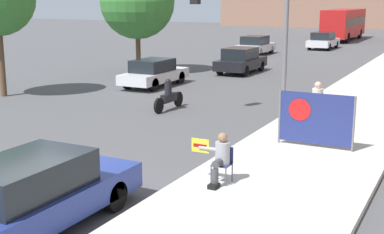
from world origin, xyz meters
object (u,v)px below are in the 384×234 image
(city_bus_on_road, at_px, (344,23))
(protest_banner, at_px, (315,119))
(parked_car_curbside, at_px, (32,195))
(street_tree_midblock, at_px, (137,2))
(car_on_road_midblock, at_px, (241,60))
(seated_protester, at_px, (220,157))
(car_on_road_far_lane, at_px, (323,40))
(traffic_light_pole, at_px, (248,18))
(car_on_road_nearest, at_px, (154,73))
(motorcycle_on_road, at_px, (169,96))
(car_on_road_distant, at_px, (255,45))
(pedestrian_behind, at_px, (317,107))

(city_bus_on_road, bearing_deg, protest_banner, -79.24)
(parked_car_curbside, relative_size, street_tree_midblock, 0.76)
(car_on_road_midblock, bearing_deg, seated_protester, -69.19)
(street_tree_midblock, bearing_deg, car_on_road_far_lane, 73.62)
(traffic_light_pole, relative_size, city_bus_on_road, 0.48)
(car_on_road_nearest, bearing_deg, motorcycle_on_road, -53.03)
(car_on_road_nearest, bearing_deg, traffic_light_pole, -35.92)
(traffic_light_pole, distance_m, parked_car_curbside, 11.06)
(motorcycle_on_road, bearing_deg, car_on_road_far_lane, 91.86)
(car_on_road_nearest, relative_size, car_on_road_midblock, 1.02)
(traffic_light_pole, xyz_separation_m, car_on_road_nearest, (-6.91, 5.00, -2.97))
(car_on_road_midblock, xyz_separation_m, motorcycle_on_road, (1.53, -11.25, -0.20))
(car_on_road_nearest, height_order, street_tree_midblock, street_tree_midblock)
(car_on_road_distant, xyz_separation_m, motorcycle_on_road, (4.46, -21.45, -0.19))
(parked_car_curbside, relative_size, car_on_road_nearest, 1.12)
(protest_banner, bearing_deg, motorcycle_on_road, 153.80)
(seated_protester, distance_m, protest_banner, 4.20)
(car_on_road_far_lane, xyz_separation_m, street_tree_midblock, (-5.95, -20.25, 3.40))
(car_on_road_nearest, distance_m, motorcycle_on_road, 5.83)
(seated_protester, xyz_separation_m, parked_car_curbside, (-2.20, -3.69, -0.05))
(traffic_light_pole, relative_size, car_on_road_nearest, 1.20)
(seated_protester, distance_m, street_tree_midblock, 20.35)
(car_on_road_distant, height_order, car_on_road_far_lane, same)
(pedestrian_behind, bearing_deg, traffic_light_pole, -55.84)
(car_on_road_nearest, xyz_separation_m, motorcycle_on_road, (3.51, -4.66, -0.15))
(pedestrian_behind, relative_size, car_on_road_midblock, 0.40)
(car_on_road_far_lane, height_order, city_bus_on_road, city_bus_on_road)
(seated_protester, bearing_deg, car_on_road_distant, 123.17)
(pedestrian_behind, relative_size, car_on_road_nearest, 0.39)
(car_on_road_nearest, bearing_deg, protest_banner, -37.97)
(car_on_road_nearest, relative_size, car_on_road_distant, 0.99)
(seated_protester, distance_m, parked_car_curbside, 4.30)
(protest_banner, xyz_separation_m, street_tree_midblock, (-13.54, 11.74, 3.15))
(city_bus_on_road, bearing_deg, seated_protester, -81.50)
(car_on_road_far_lane, bearing_deg, motorcycle_on_road, -88.14)
(pedestrian_behind, bearing_deg, city_bus_on_road, -110.50)
(car_on_road_midblock, bearing_deg, street_tree_midblock, -152.54)
(pedestrian_behind, bearing_deg, protest_banner, 71.38)
(city_bus_on_road, relative_size, motorcycle_on_road, 4.91)
(traffic_light_pole, height_order, car_on_road_midblock, traffic_light_pole)
(car_on_road_nearest, bearing_deg, car_on_road_midblock, 73.28)
(pedestrian_behind, bearing_deg, seated_protester, 50.97)
(traffic_light_pole, height_order, city_bus_on_road, traffic_light_pole)
(seated_protester, xyz_separation_m, protest_banner, (1.13, 4.03, 0.20))
(pedestrian_behind, distance_m, motorcycle_on_road, 6.54)
(car_on_road_nearest, height_order, car_on_road_far_lane, car_on_road_far_lane)
(car_on_road_midblock, bearing_deg, protest_banner, -60.60)
(car_on_road_far_lane, relative_size, street_tree_midblock, 0.73)
(car_on_road_midblock, bearing_deg, motorcycle_on_road, -82.27)
(traffic_light_pole, xyz_separation_m, city_bus_on_road, (-4.85, 39.76, -1.83))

